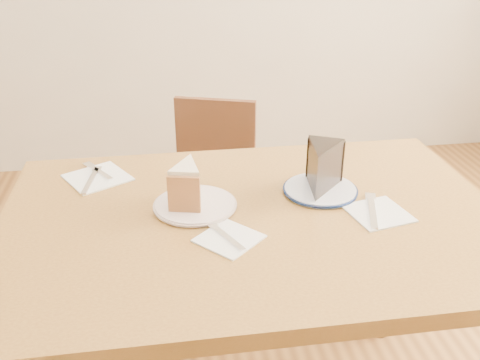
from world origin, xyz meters
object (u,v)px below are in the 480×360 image
(plate_navy, at_px, (320,190))
(chair_far, at_px, (210,191))
(carrot_cake, at_px, (188,184))
(table, at_px, (253,249))
(plate_cream, at_px, (195,205))
(chocolate_cake, at_px, (321,171))

(plate_navy, bearing_deg, chair_far, 108.81)
(plate_navy, height_order, carrot_cake, carrot_cake)
(table, relative_size, carrot_cake, 11.57)
(table, relative_size, plate_cream, 6.15)
(chair_far, distance_m, chocolate_cake, 0.81)
(plate_cream, distance_m, carrot_cake, 0.06)
(table, xyz_separation_m, plate_cream, (-0.14, 0.06, 0.10))
(chair_far, distance_m, carrot_cake, 0.79)
(carrot_cake, relative_size, chocolate_cake, 0.79)
(chair_far, bearing_deg, plate_navy, 127.53)
(chocolate_cake, bearing_deg, chair_far, -46.54)
(chair_far, height_order, plate_navy, plate_navy)
(chair_far, xyz_separation_m, plate_navy, (0.23, -0.67, 0.33))
(plate_cream, relative_size, carrot_cake, 1.88)
(plate_cream, bearing_deg, chair_far, 82.05)
(plate_cream, height_order, plate_navy, same)
(chair_far, relative_size, plate_navy, 4.14)
(chocolate_cake, bearing_deg, plate_cream, 29.27)
(chair_far, xyz_separation_m, carrot_cake, (-0.11, -0.68, 0.38))
(carrot_cake, bearing_deg, table, -13.02)
(chair_far, distance_m, plate_cream, 0.78)
(chair_far, relative_size, carrot_cake, 7.32)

